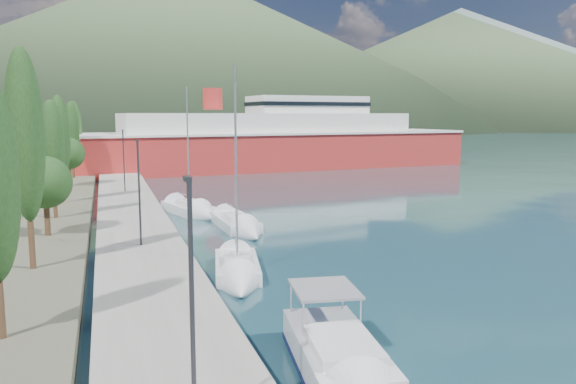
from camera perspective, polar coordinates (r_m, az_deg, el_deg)
name	(u,v)px	position (r m, az deg, el deg)	size (l,w,h in m)	color
ground	(151,149)	(139.60, -13.76, 4.23)	(1400.00, 1400.00, 0.00)	#1E414B
quay	(131,216)	(45.66, -15.64, -2.38)	(5.00, 88.00, 0.80)	gray
hills_far	(238,53)	(658.57, -5.13, 13.85)	(1480.00, 900.00, 180.00)	slate
hills_near	(261,56)	(408.34, -2.72, 13.60)	(1010.00, 520.00, 115.00)	#415736
tree_row	(58,147)	(50.62, -22.30, 4.27)	(3.41, 62.82, 10.82)	#47301E
lamp_posts	(138,186)	(34.54, -15.03, 0.60)	(0.15, 44.75, 6.06)	#2D2D33
motor_cruiser	(349,382)	(17.47, 6.20, -18.60)	(3.62, 8.68, 3.11)	#090833
sailboat_near	(238,277)	(28.20, -5.06, -8.63)	(3.59, 7.78, 10.77)	silver
sailboat_mid	(243,228)	(39.93, -4.60, -3.69)	(2.69, 8.97, 12.79)	silver
sailboat_far	(197,212)	(46.83, -9.20, -2.03)	(4.59, 8.27, 11.59)	silver
ferry	(270,143)	(87.20, -1.79, 4.97)	(65.41, 19.86, 12.79)	#B52926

